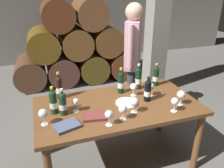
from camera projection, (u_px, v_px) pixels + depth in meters
name	position (u px, v px, depth m)	size (l,w,h in m)	color
ground_plane	(117.00, 160.00, 2.66)	(14.00, 14.00, 0.00)	#66635E
cellar_back_wall	(63.00, 6.00, 5.72)	(10.00, 0.24, 2.80)	gray
barrel_stack	(75.00, 47.00, 4.62)	(2.49, 0.90, 1.69)	#4F3120
stone_pillar	(157.00, 23.00, 3.89)	(0.32, 0.32, 2.60)	gray
dining_table	(118.00, 112.00, 2.39)	(1.70, 0.90, 0.76)	brown
wine_bottle_0	(121.00, 82.00, 2.55)	(0.07, 0.07, 0.31)	black
wine_bottle_1	(53.00, 102.00, 2.14)	(0.07, 0.07, 0.28)	#19381E
wine_bottle_2	(148.00, 90.00, 2.38)	(0.07, 0.07, 0.28)	black
wine_bottle_3	(59.00, 87.00, 2.43)	(0.07, 0.07, 0.31)	black
wine_bottle_4	(156.00, 76.00, 2.75)	(0.07, 0.07, 0.29)	black
wine_bottle_5	(63.00, 103.00, 2.12)	(0.07, 0.07, 0.27)	#19381E
wine_bottle_6	(138.00, 78.00, 2.65)	(0.07, 0.07, 0.31)	black
wine_glass_0	(150.00, 87.00, 2.49)	(0.08, 0.08, 0.16)	white
wine_glass_1	(175.00, 102.00, 2.18)	(0.08, 0.08, 0.15)	white
wine_glass_2	(134.00, 102.00, 2.16)	(0.09, 0.09, 0.16)	white
wine_glass_3	(109.00, 115.00, 1.96)	(0.08, 0.08, 0.15)	white
wine_glass_4	(134.00, 87.00, 2.49)	(0.08, 0.08, 0.15)	white
wine_glass_5	(76.00, 102.00, 2.18)	(0.07, 0.07, 0.14)	white
wine_glass_6	(123.00, 109.00, 2.04)	(0.08, 0.08, 0.15)	white
wine_glass_7	(43.00, 114.00, 1.97)	(0.08, 0.08, 0.16)	white
wine_glass_8	(181.00, 95.00, 2.30)	(0.09, 0.09, 0.16)	white
tasting_notebook	(67.00, 126.00, 1.97)	(0.22, 0.16, 0.03)	#4C5670
leather_ledger	(94.00, 116.00, 2.11)	(0.22, 0.16, 0.03)	brown
serving_plate	(127.00, 103.00, 2.37)	(0.24, 0.24, 0.01)	white
sommelier_presenting	(133.00, 55.00, 3.02)	(0.32, 0.43, 1.72)	#383842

